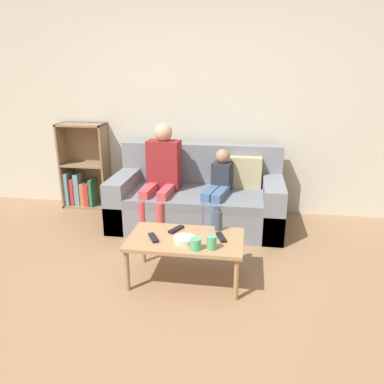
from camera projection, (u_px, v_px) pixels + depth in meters
ground_plane at (150, 315)px, 2.75m from camera, size 22.00×22.00×0.00m
wall_back at (195, 106)px, 4.51m from camera, size 12.00×0.06×2.60m
couch at (198, 200)px, 4.29m from camera, size 1.91×0.90×0.89m
bookshelf at (84, 174)px, 4.84m from camera, size 0.59×0.28×1.08m
coffee_table at (185, 242)px, 3.12m from camera, size 0.96×0.56×0.39m
person_adult at (162, 169)px, 4.15m from camera, size 0.38×0.65×1.16m
person_child at (218, 188)px, 4.05m from camera, size 0.32×0.65×0.89m
cup_near at (196, 244)px, 2.90m from camera, size 0.08×0.08×0.09m
cup_far at (212, 242)px, 2.90m from camera, size 0.08×0.08×0.11m
tv_remote_0 at (176, 229)px, 3.24m from camera, size 0.12×0.17×0.02m
tv_remote_1 at (221, 237)px, 3.09m from camera, size 0.10×0.18×0.02m
tv_remote_2 at (153, 238)px, 3.08m from camera, size 0.12×0.17×0.02m
snack_bowl at (184, 240)px, 3.02m from camera, size 0.18×0.18×0.05m
bottle at (218, 220)px, 3.23m from camera, size 0.07×0.07×0.22m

